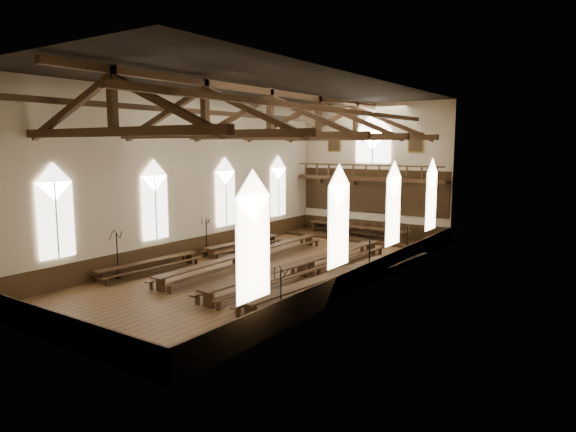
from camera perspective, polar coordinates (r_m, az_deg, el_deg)
name	(u,v)px	position (r m, az deg, el deg)	size (l,w,h in m)	color
ground	(271,270)	(28.79, -1.92, -6.00)	(26.00, 26.00, 0.00)	brown
room_walls	(270,153)	(27.96, -1.98, 6.97)	(26.00, 26.00, 26.00)	#C1B091
wainscot_band	(271,259)	(28.65, -1.92, -4.83)	(12.00, 26.00, 1.20)	#362210
side_windows	(271,203)	(28.13, -1.95, 1.42)	(11.85, 19.80, 4.50)	white
end_window	(373,141)	(39.09, 9.43, 8.24)	(2.80, 0.12, 3.80)	white
minstrels_gallery	(371,185)	(38.99, 9.17, 3.37)	(11.80, 1.24, 3.70)	#3A2212
portraits	(373,142)	(39.09, 9.43, 8.06)	(7.75, 0.09, 1.45)	brown
roof_trusses	(270,120)	(27.98, -2.00, 10.56)	(11.70, 25.70, 2.80)	#3A2212
refectory_row_a	(200,253)	(31.24, -9.71, -4.07)	(1.87, 13.81, 0.68)	#3A2212
refectory_row_b	(248,255)	(30.10, -4.41, -4.36)	(1.58, 14.24, 0.73)	#3A2212
refectory_row_c	(306,264)	(27.54, 2.04, -5.40)	(2.10, 14.93, 0.80)	#3A2212
refectory_row_d	(349,273)	(25.93, 6.82, -6.29)	(2.29, 14.94, 0.79)	#3A2212
dais	(357,237)	(38.54, 7.65, -2.37)	(11.40, 2.79, 0.19)	#362210
high_table	(357,227)	(38.41, 7.67, -1.27)	(8.33, 1.86, 0.78)	#3A2212
high_chairs	(362,228)	(39.14, 8.20, -1.30)	(7.66, 0.46, 0.97)	#3A2212
candelabrum_left_near	(118,264)	(28.31, -18.40, -5.04)	(0.75, 0.75, 2.54)	black
candelabrum_left_mid	(207,244)	(32.67, -9.04, -3.11)	(0.72, 0.71, 2.41)	black
candelabrum_left_far	(266,230)	(37.35, -2.46, -1.61)	(0.68, 0.76, 2.48)	black
candelabrum_right_near	(281,307)	(20.11, -0.79, -10.09)	(0.64, 0.70, 2.30)	black
candelabrum_right_mid	(369,266)	(26.62, 9.02, -5.51)	(0.68, 0.79, 2.58)	black
candelabrum_right_far	(407,251)	(31.24, 13.07, -3.77)	(0.68, 0.70, 2.32)	black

